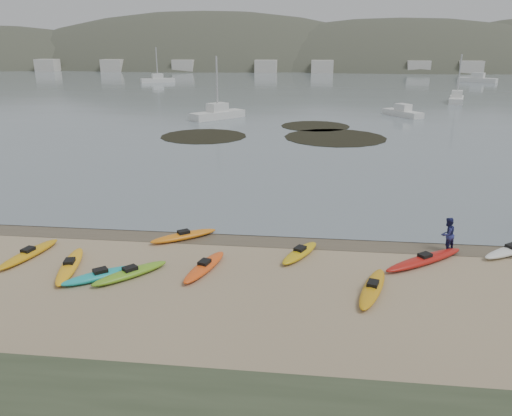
# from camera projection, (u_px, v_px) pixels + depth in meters

# --- Properties ---
(ground) EXTENTS (600.00, 600.00, 0.00)m
(ground) POSITION_uv_depth(u_px,v_px,m) (256.00, 236.00, 25.12)
(ground) COLOR tan
(ground) RESTS_ON ground
(wet_sand) EXTENTS (60.00, 60.00, 0.00)m
(wet_sand) POSITION_uv_depth(u_px,v_px,m) (255.00, 238.00, 24.83)
(wet_sand) COLOR brown
(wet_sand) RESTS_ON ground
(water) EXTENTS (1200.00, 1200.00, 0.00)m
(water) POSITION_uv_depth(u_px,v_px,m) (312.00, 59.00, 307.95)
(water) COLOR slate
(water) RESTS_ON ground
(kayaks) EXTENTS (24.35, 7.81, 0.34)m
(kayaks) POSITION_uv_depth(u_px,v_px,m) (239.00, 261.00, 21.82)
(kayaks) COLOR white
(kayaks) RESTS_ON ground
(person_east) EXTENTS (1.01, 0.98, 1.63)m
(person_east) POSITION_uv_depth(u_px,v_px,m) (447.00, 234.00, 23.11)
(person_east) COLOR navy
(person_east) RESTS_ON ground
(kelp_mats) EXTENTS (23.22, 16.40, 0.04)m
(kelp_mats) POSITION_uv_depth(u_px,v_px,m) (289.00, 134.00, 53.10)
(kelp_mats) COLOR black
(kelp_mats) RESTS_ON water
(moored_boats) EXTENTS (86.68, 75.60, 1.24)m
(moored_boats) POSITION_uv_depth(u_px,v_px,m) (346.00, 89.00, 98.38)
(moored_boats) COLOR silver
(moored_boats) RESTS_ON ground
(far_hills) EXTENTS (550.00, 135.00, 80.00)m
(far_hills) POSITION_uv_depth(u_px,v_px,m) (403.00, 106.00, 208.66)
(far_hills) COLOR #384235
(far_hills) RESTS_ON ground
(far_town) EXTENTS (199.00, 5.00, 4.00)m
(far_town) POSITION_uv_depth(u_px,v_px,m) (327.00, 67.00, 160.53)
(far_town) COLOR beige
(far_town) RESTS_ON ground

